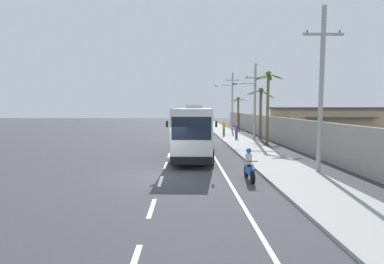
{
  "coord_description": "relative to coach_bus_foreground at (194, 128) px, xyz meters",
  "views": [
    {
      "loc": [
        1.19,
        -14.96,
        3.61
      ],
      "look_at": [
        1.74,
        7.13,
        1.7
      ],
      "focal_mm": 27.13,
      "sensor_mm": 36.0,
      "label": 1
    }
  ],
  "objects": [
    {
      "name": "motorcycle_beside_bus",
      "position": [
        2.47,
        -8.08,
        -1.32
      ],
      "size": [
        0.56,
        1.96,
        1.58
      ],
      "color": "black",
      "rests_on": "ground"
    },
    {
      "name": "palm_third",
      "position": [
        8.36,
        27.04,
        1.63
      ],
      "size": [
        2.76,
        2.8,
        5.32
      ],
      "color": "brown",
      "rests_on": "ground"
    },
    {
      "name": "boundary_wall",
      "position": [
        8.7,
        6.84,
        -0.67
      ],
      "size": [
        0.24,
        60.0,
        2.6
      ],
      "primitive_type": "cube",
      "color": "#9E998E",
      "rests_on": "ground"
    },
    {
      "name": "pedestrian_midwalk",
      "position": [
        4.99,
        9.66,
        -0.95
      ],
      "size": [
        0.36,
        0.36,
        1.67
      ],
      "rotation": [
        0.0,
        0.0,
        3.59
      ],
      "color": "navy",
      "rests_on": "sidewalk_kerb"
    },
    {
      "name": "pedestrian_near_kerb",
      "position": [
        4.07,
        13.15,
        -0.91
      ],
      "size": [
        0.36,
        0.36,
        1.76
      ],
      "rotation": [
        0.0,
        0.0,
        5.5
      ],
      "color": "#2D7A47",
      "rests_on": "sidewalk_kerb"
    },
    {
      "name": "utility_pole_far",
      "position": [
        6.68,
        23.72,
        2.87
      ],
      "size": [
        3.87,
        0.24,
        8.99
      ],
      "color": "#9E9E99",
      "rests_on": "ground"
    },
    {
      "name": "palm_second",
      "position": [
        7.29,
        5.7,
        3.04
      ],
      "size": [
        2.73,
        3.03,
        7.02
      ],
      "color": "brown",
      "rests_on": "ground"
    },
    {
      "name": "sidewalk_kerb",
      "position": [
        4.9,
        2.84,
        -1.9
      ],
      "size": [
        3.2,
        90.0,
        0.14
      ],
      "primitive_type": "cube",
      "color": "#999993",
      "rests_on": "ground"
    },
    {
      "name": "utility_pole_mid",
      "position": [
        6.59,
        8.41,
        2.38
      ],
      "size": [
        3.49,
        0.24,
        8.12
      ],
      "color": "#9E9E99",
      "rests_on": "ground"
    },
    {
      "name": "ground_plane",
      "position": [
        -1.9,
        -7.16,
        -1.97
      ],
      "size": [
        160.0,
        160.0,
        0.0
      ],
      "primitive_type": "plane",
      "color": "#3A3A3F"
    },
    {
      "name": "roadside_building",
      "position": [
        15.67,
        11.52,
        -0.16
      ],
      "size": [
        11.37,
        7.97,
        3.58
      ],
      "color": "tan",
      "rests_on": "ground"
    },
    {
      "name": "lane_markings",
      "position": [
        0.15,
        7.53,
        -1.96
      ],
      "size": [
        3.48,
        71.0,
        0.01
      ],
      "color": "white",
      "rests_on": "ground"
    },
    {
      "name": "coach_bus_foreground",
      "position": [
        0.0,
        0.0,
        0.0
      ],
      "size": [
        3.37,
        12.12,
        3.78
      ],
      "color": "silver",
      "rests_on": "ground"
    },
    {
      "name": "utility_pole_nearest",
      "position": [
        6.48,
        -6.9,
        2.62
      ],
      "size": [
        2.13,
        0.24,
        8.81
      ],
      "color": "#9E9E99",
      "rests_on": "ground"
    },
    {
      "name": "palm_nearest",
      "position": [
        7.79,
        10.3,
        2.06
      ],
      "size": [
        3.25,
        3.3,
        5.76
      ],
      "color": "brown",
      "rests_on": "ground"
    }
  ]
}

